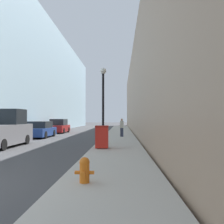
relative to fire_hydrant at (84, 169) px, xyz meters
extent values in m
cube|color=#B7B2A8|center=(0.69, 16.89, -0.40)|extent=(2.83, 60.00, 0.15)
cube|color=#99B7C6|center=(-14.01, 24.89, 6.67)|extent=(12.00, 60.00, 14.31)
cube|color=#9E7F66|center=(8.21, 24.89, 4.54)|extent=(12.00, 60.00, 10.03)
cylinder|color=orange|center=(0.00, 0.01, -0.10)|extent=(0.25, 0.25, 0.46)
sphere|color=orange|center=(0.00, 0.01, 0.17)|extent=(0.26, 0.26, 0.26)
cylinder|color=orange|center=(0.00, 0.01, 0.25)|extent=(0.07, 0.07, 0.06)
cylinder|color=orange|center=(0.00, -0.18, -0.08)|extent=(0.11, 0.12, 0.11)
cylinder|color=orange|center=(-0.18, 0.01, -0.08)|extent=(0.12, 0.09, 0.09)
cylinder|color=orange|center=(0.18, 0.01, -0.08)|extent=(0.12, 0.09, 0.09)
cube|color=red|center=(-0.13, 7.07, 0.25)|extent=(0.66, 0.61, 1.10)
cube|color=maroon|center=(-0.13, 7.07, 0.84)|extent=(0.68, 0.63, 0.08)
cylinder|color=black|center=(-0.41, 7.33, -0.25)|extent=(0.05, 0.16, 0.16)
cylinder|color=black|center=(0.15, 7.33, -0.25)|extent=(0.05, 0.16, 0.16)
cylinder|color=black|center=(-0.29, 10.02, -0.20)|extent=(0.29, 0.29, 0.25)
cylinder|color=black|center=(-0.29, 10.02, 1.94)|extent=(0.15, 0.15, 4.54)
sphere|color=silver|center=(-0.29, 10.02, 4.38)|extent=(0.40, 0.40, 0.40)
cube|color=slate|center=(-6.49, 8.72, 0.29)|extent=(2.11, 5.38, 1.18)
cube|color=black|center=(-6.49, 9.67, 1.37)|extent=(1.94, 1.72, 0.98)
cylinder|color=black|center=(-5.51, 10.39, -0.16)|extent=(0.24, 0.64, 0.64)
cylinder|color=black|center=(-5.51, 7.06, -0.16)|extent=(0.24, 0.64, 0.64)
cube|color=navy|center=(-6.54, 16.31, 0.03)|extent=(1.89, 4.44, 0.71)
cube|color=#1E2328|center=(-6.54, 16.31, 0.69)|extent=(1.66, 2.31, 0.60)
cylinder|color=black|center=(-7.41, 17.64, -0.16)|extent=(0.24, 0.64, 0.64)
cylinder|color=black|center=(-5.66, 17.64, -0.16)|extent=(0.24, 0.64, 0.64)
cylinder|color=black|center=(-7.41, 14.98, -0.16)|extent=(0.24, 0.64, 0.64)
cylinder|color=black|center=(-5.66, 14.98, -0.16)|extent=(0.24, 0.64, 0.64)
cube|color=maroon|center=(-6.60, 23.38, 0.06)|extent=(1.83, 4.41, 0.76)
cube|color=#1E2328|center=(-6.60, 23.38, 0.81)|extent=(1.61, 2.29, 0.74)
cylinder|color=black|center=(-7.44, 24.71, -0.16)|extent=(0.24, 0.64, 0.64)
cylinder|color=black|center=(-5.76, 24.71, -0.16)|extent=(0.24, 0.64, 0.64)
cylinder|color=black|center=(-7.44, 22.06, -0.16)|extent=(0.24, 0.64, 0.64)
cylinder|color=black|center=(-5.76, 22.06, -0.16)|extent=(0.24, 0.64, 0.64)
cube|color=#2D3347|center=(0.93, 15.52, 0.05)|extent=(0.27, 0.19, 0.77)
cube|color=#B7B2A3|center=(0.93, 15.52, 0.74)|extent=(0.32, 0.19, 0.61)
sphere|color=tan|center=(0.93, 15.52, 1.14)|extent=(0.21, 0.21, 0.21)
camera|label=1|loc=(0.93, -6.19, 1.27)|focal=40.00mm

